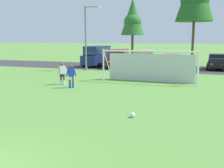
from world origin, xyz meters
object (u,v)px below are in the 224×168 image
(player_midfield_center, at_px, (62,74))
(street_lamp, at_px, (87,37))
(parked_car_slot_center_right, at_px, (217,62))
(soccer_ball, at_px, (133,115))
(soccer_goal, at_px, (150,66))
(player_defender_far, at_px, (71,76))
(parked_car_slot_center, at_px, (169,62))
(parked_car_slot_left, at_px, (119,58))
(parked_car_slot_far_left, at_px, (97,56))
(parked_car_slot_center_left, at_px, (143,59))

(player_midfield_center, xyz_separation_m, street_lamp, (-2.17, 9.36, 2.72))
(parked_car_slot_center_right, bearing_deg, street_lamp, -158.39)
(soccer_ball, relative_size, soccer_goal, 0.03)
(player_defender_far, xyz_separation_m, parked_car_slot_center, (4.94, 13.95, 0.05))
(parked_car_slot_left, distance_m, street_lamp, 5.04)
(parked_car_slot_far_left, bearing_deg, soccer_ball, -63.72)
(parked_car_slot_far_left, distance_m, parked_car_slot_left, 3.03)
(soccer_ball, xyz_separation_m, player_midfield_center, (-7.15, 6.56, 0.71))
(parked_car_slot_center_left, distance_m, parked_car_slot_center_right, 8.20)
(parked_car_slot_far_left, height_order, parked_car_slot_center_left, parked_car_slot_far_left)
(parked_car_slot_left, relative_size, street_lamp, 0.69)
(soccer_ball, xyz_separation_m, parked_car_slot_center_right, (4.05, 21.22, 0.77))
(soccer_ball, distance_m, parked_car_slot_far_left, 22.42)
(parked_car_slot_center, bearing_deg, player_defender_far, -109.49)
(parked_car_slot_far_left, distance_m, street_lamp, 4.73)
(soccer_ball, height_order, parked_car_slot_center_left, parked_car_slot_center_left)
(player_defender_far, height_order, parked_car_slot_far_left, parked_car_slot_far_left)
(player_midfield_center, xyz_separation_m, parked_car_slot_left, (0.23, 13.07, 0.29))
(parked_car_slot_center_left, height_order, street_lamp, street_lamp)
(soccer_ball, bearing_deg, parked_car_slot_far_left, 116.28)
(parked_car_slot_center, height_order, parked_car_slot_center_right, same)
(parked_car_slot_far_left, xyz_separation_m, parked_car_slot_center_left, (5.92, -0.43, -0.23))
(soccer_goal, xyz_separation_m, parked_car_slot_left, (-5.65, 9.56, -0.18))
(soccer_ball, distance_m, street_lamp, 18.76)
(soccer_ball, xyz_separation_m, soccer_goal, (-1.27, 10.07, 1.18))
(soccer_ball, xyz_separation_m, parked_car_slot_far_left, (-9.91, 20.07, 1.23))
(parked_car_slot_left, relative_size, parked_car_slot_center_right, 1.11)
(soccer_ball, height_order, parked_car_slot_far_left, parked_car_slot_far_left)
(parked_car_slot_far_left, bearing_deg, player_midfield_center, -78.44)
(street_lamp, bearing_deg, parked_car_slot_center, 23.36)
(player_defender_far, bearing_deg, parked_car_slot_left, 94.18)
(player_midfield_center, bearing_deg, street_lamp, 103.04)
(parked_car_slot_far_left, xyz_separation_m, street_lamp, (0.60, -4.15, 2.20))
(parked_car_slot_center, bearing_deg, parked_car_slot_far_left, 176.57)
(player_defender_far, xyz_separation_m, parked_car_slot_center_left, (1.90, 14.05, 0.29))
(player_midfield_center, distance_m, parked_car_slot_center, 14.38)
(parked_car_slot_center, bearing_deg, parked_car_slot_center_right, 18.60)
(player_defender_far, xyz_separation_m, parked_car_slot_left, (-1.03, 14.05, 0.29))
(parked_car_slot_center_right, bearing_deg, parked_car_slot_far_left, -175.29)
(player_defender_far, bearing_deg, street_lamp, 108.31)
(player_midfield_center, distance_m, parked_car_slot_center_right, 18.45)
(parked_car_slot_center_right, relative_size, street_lamp, 0.62)
(player_defender_far, xyz_separation_m, street_lamp, (-3.42, 10.34, 2.72))
(player_midfield_center, relative_size, street_lamp, 0.24)
(soccer_goal, relative_size, parked_car_slot_left, 1.58)
(street_lamp, bearing_deg, parked_car_slot_far_left, 98.17)
(player_defender_far, relative_size, parked_car_slot_center, 0.38)
(player_midfield_center, bearing_deg, parked_car_slot_center, 64.49)
(player_defender_far, bearing_deg, player_midfield_center, 142.06)
(parked_car_slot_center_left, bearing_deg, parked_car_slot_center, -1.92)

